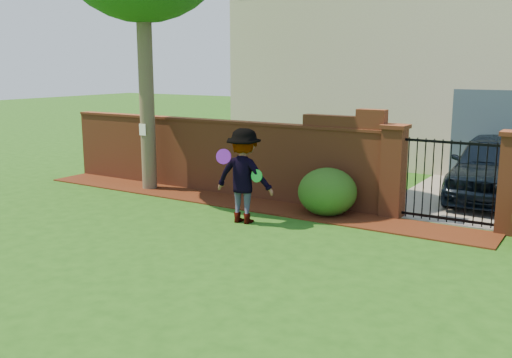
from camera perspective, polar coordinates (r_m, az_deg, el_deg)
The scene contains 14 objects.
ground at distance 9.79m, azimuth -8.28°, elevation -6.96°, with size 80.00×80.00×0.01m, color #1D4C13.
mulch_bed at distance 12.90m, azimuth -1.93°, elevation -2.29°, with size 11.10×1.08×0.03m, color #38160A.
brick_wall at distance 13.85m, azimuth -4.06°, elevation 2.47°, with size 8.70×0.31×2.16m.
pillar_left at distance 11.83m, azimuth 13.48°, elevation 0.82°, with size 0.50×0.50×1.88m.
pillar_right at distance 11.34m, azimuth 24.05°, elevation -0.30°, with size 0.50×0.50×1.88m.
iron_gate at distance 11.55m, azimuth 18.62°, elevation -0.22°, with size 1.78×0.03×1.60m.
driveway at distance 15.57m, azimuth 21.93°, elevation -0.79°, with size 3.20×8.00×0.01m, color gray.
house at distance 19.71m, azimuth 17.51°, elevation 11.12°, with size 12.40×6.40×6.30m.
car at distance 14.04m, azimuth 22.51°, elevation 1.03°, with size 1.77×4.41×1.50m, color black.
paper_notice at distance 14.18m, azimuth -11.21°, elevation 4.83°, with size 0.20×0.01×0.28m, color white.
shrub_left at distance 11.80m, azimuth 7.10°, elevation -1.27°, with size 1.20×1.20×0.99m, color #184A16.
man at distance 11.09m, azimuth -1.31°, elevation 0.28°, with size 1.19×0.69×1.85m, color gray.
frisbee_purple at distance 10.97m, azimuth -3.23°, elevation 2.24°, with size 0.29×0.29×0.03m, color purple.
frisbee_green at distance 10.82m, azimuth 0.07°, elevation 0.31°, with size 0.25×0.25×0.02m, color green.
Camera 1 is at (6.07, -7.05, 3.04)m, focal length 40.30 mm.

